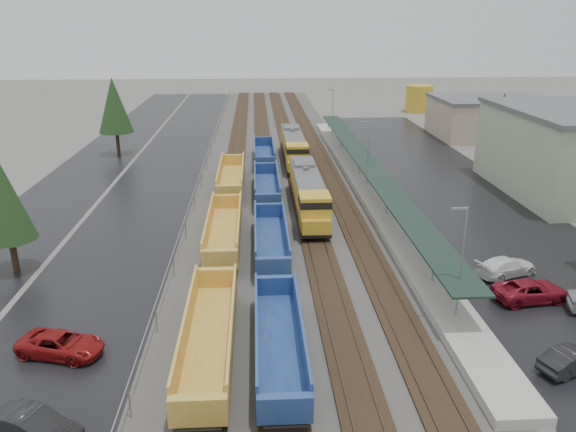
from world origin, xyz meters
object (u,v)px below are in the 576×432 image
parked_car_east_b (531,291)px  locomotive_lead (308,193)px  well_string_blue (274,281)px  well_string_yellow (210,337)px  parked_car_west_c (61,345)px  parked_car_east_a (573,360)px  storage_tank (419,99)px  parked_car_east_c (506,267)px  parked_car_west_b (34,428)px  locomotive_trail (294,148)px

parked_car_east_b → locomotive_lead: bearing=28.6°
well_string_blue → well_string_yellow: bearing=-118.9°
parked_car_west_c → parked_car_east_a: bearing=-81.5°
parked_car_east_b → parked_car_east_a: bearing=162.5°
parked_car_east_b → storage_tank: bearing=-17.6°
locomotive_lead → parked_car_east_b: size_ratio=3.45×
locomotive_lead → parked_car_east_c: bearing=-47.8°
parked_car_east_b → well_string_blue: bearing=77.5°
storage_tank → parked_car_west_b: storage_tank is taller
parked_car_west_b → parked_car_east_b: (29.48, 12.22, -0.04)m
locomotive_trail → parked_car_east_c: locomotive_trail is taller
storage_tank → parked_car_west_b: 106.16m
locomotive_lead → parked_car_east_b: 23.84m
well_string_blue → parked_car_east_a: bearing=-31.3°
parked_car_east_a → parked_car_east_c: size_ratio=0.84×
parked_car_west_b → parked_car_west_c: size_ratio=0.93×
locomotive_trail → parked_car_east_a: (12.34, -48.56, -1.52)m
parked_car_east_a → parked_car_east_c: 12.37m
storage_tank → parked_car_east_c: bearing=-101.1°
well_string_yellow → parked_car_east_b: size_ratio=15.97×
parked_car_west_c → parked_car_east_a: 29.22m
well_string_blue → parked_car_west_c: (-12.70, -6.70, -0.48)m
well_string_blue → parked_car_west_b: 18.14m
well_string_yellow → parked_car_east_b: 22.55m
parked_car_east_c → well_string_yellow: bearing=92.3°
parked_car_west_b → well_string_blue: bearing=-15.7°
parked_car_west_c → parked_car_east_a: parked_car_west_c is taller
parked_car_west_b → locomotive_lead: bearing=-2.2°
parked_car_west_c → parked_car_east_c: size_ratio=1.00×
locomotive_lead → parked_car_east_a: 30.23m
locomotive_lead → locomotive_trail: bearing=90.0°
parked_car_west_c → parked_car_east_b: bearing=-65.9°
parked_car_east_c → parked_car_east_b: bearing=158.8°
parked_car_east_b → parked_car_west_b: bearing=105.5°
locomotive_trail → well_string_yellow: bearing=-99.9°
well_string_yellow → parked_car_east_a: size_ratio=19.87×
locomotive_trail → parked_car_east_b: size_ratio=3.45×
well_string_yellow → parked_car_east_c: well_string_yellow is taller
well_string_yellow → parked_car_east_c: 23.86m
parked_car_west_b → parked_car_east_b: size_ratio=0.89×
well_string_yellow → parked_car_west_b: bearing=-138.7°
parked_car_west_b → well_string_yellow: bearing=-24.5°
locomotive_trail → storage_tank: (29.45, 43.53, 0.56)m
locomotive_trail → well_string_blue: 38.86m
storage_tank → parked_car_east_c: size_ratio=1.11×
parked_car_east_a → parked_car_west_b: bearing=76.2°
locomotive_trail → well_string_yellow: size_ratio=0.22×
parked_car_east_a → parked_car_east_b: 8.35m
locomotive_lead → locomotive_trail: size_ratio=1.00×
locomotive_lead → well_string_blue: 18.12m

